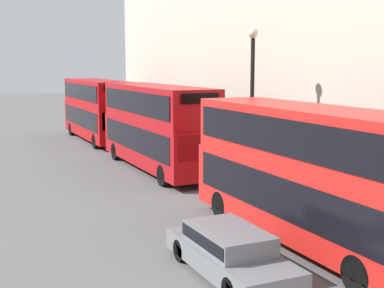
# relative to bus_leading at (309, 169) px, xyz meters

# --- Properties ---
(bus_leading) EXTENTS (2.59, 10.38, 4.30)m
(bus_leading) POSITION_rel_bus_leading_xyz_m (0.00, 0.00, 0.00)
(bus_leading) COLOR red
(bus_leading) RESTS_ON ground
(bus_second_in_queue) EXTENTS (2.59, 10.77, 4.48)m
(bus_second_in_queue) POSITION_rel_bus_leading_xyz_m (0.00, 13.08, 0.09)
(bus_second_in_queue) COLOR #A80F14
(bus_second_in_queue) RESTS_ON ground
(bus_third_in_queue) EXTENTS (2.59, 10.64, 4.43)m
(bus_third_in_queue) POSITION_rel_bus_leading_xyz_m (-0.00, 25.21, 0.07)
(bus_third_in_queue) COLOR #B20C0F
(bus_third_in_queue) RESTS_ON ground
(car_dark_sedan) EXTENTS (1.79, 4.68, 1.26)m
(car_dark_sedan) POSITION_rel_bus_leading_xyz_m (-3.40, -1.18, -1.70)
(car_dark_sedan) COLOR slate
(car_dark_sedan) RESTS_ON ground
(street_lamp) EXTENTS (0.44, 0.44, 7.12)m
(street_lamp) POSITION_rel_bus_leading_xyz_m (2.20, 7.06, 1.97)
(street_lamp) COLOR black
(street_lamp) RESTS_ON ground
(pedestrian) EXTENTS (0.36, 0.36, 1.71)m
(pedestrian) POSITION_rel_bus_leading_xyz_m (2.95, 15.05, -1.59)
(pedestrian) COLOR maroon
(pedestrian) RESTS_ON ground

